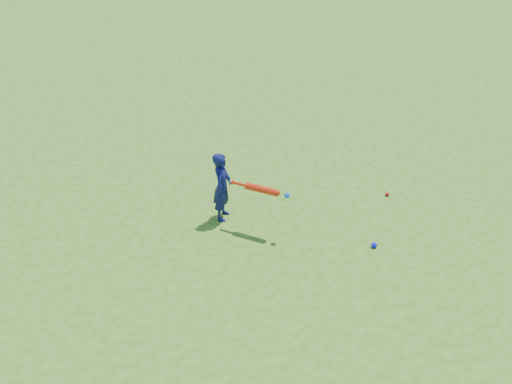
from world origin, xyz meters
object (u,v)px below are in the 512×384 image
ground_ball_blue (374,245)px  bat_swing (264,190)px  ground_ball_red (387,194)px  child (222,187)px

ground_ball_blue → bat_swing: bat_swing is taller
ground_ball_red → bat_swing: bearing=-161.2°
ground_ball_blue → child: bearing=153.8°
bat_swing → ground_ball_red: bearing=50.3°
child → bat_swing: size_ratio=1.38×
child → bat_swing: (0.51, -0.37, 0.14)m
child → ground_ball_blue: child is taller
ground_ball_red → bat_swing: (-1.91, -0.65, 0.60)m
child → ground_ball_blue: bearing=-98.0°
child → ground_ball_blue: (1.87, -0.92, -0.45)m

